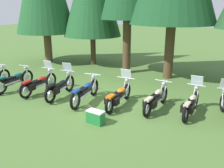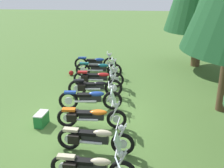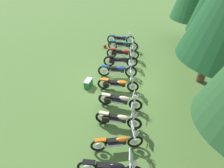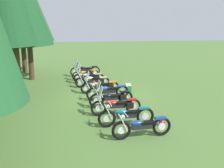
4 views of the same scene
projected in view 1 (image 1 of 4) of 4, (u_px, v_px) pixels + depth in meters
The scene contains 9 objects.
ground_plane at pixel (105, 103), 10.10m from camera, with size 80.00×80.00×0.00m, color #4C7033.
motorcycle_1 at pixel (15, 80), 11.63m from camera, with size 0.67×2.39×1.03m.
motorcycle_2 at pixel (39, 83), 11.12m from camera, with size 0.77×2.37×1.38m.
motorcycle_3 at pixel (60, 87), 10.61m from camera, with size 0.78×2.31×1.40m.
motorcycle_4 at pixel (86, 91), 10.08m from camera, with size 0.76×2.43×1.03m.
motorcycle_5 at pixel (119, 95), 9.65m from camera, with size 0.78×2.36×1.35m.
motorcycle_6 at pixel (156, 99), 9.30m from camera, with size 0.69×2.28×1.00m.
motorcycle_7 at pixel (191, 104), 8.85m from camera, with size 0.67×2.14×1.35m.
picnic_cooler at pixel (96, 117), 8.28m from camera, with size 0.64×0.37×0.46m.
Camera 1 is at (4.75, -8.10, 3.82)m, focal length 39.32 mm.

